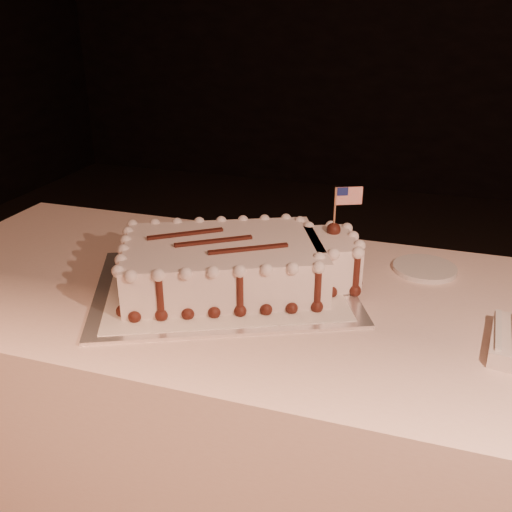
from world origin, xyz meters
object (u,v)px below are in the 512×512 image
(banquet_table, at_px, (370,443))
(side_plate, at_px, (425,268))
(cake_board, at_px, (224,286))
(sheet_cake, at_px, (237,263))

(banquet_table, height_order, side_plate, side_plate)
(cake_board, xyz_separation_m, sheet_cake, (0.03, 0.01, 0.06))
(banquet_table, bearing_deg, sheet_cake, 178.72)
(sheet_cake, bearing_deg, side_plate, 28.94)
(sheet_cake, relative_size, side_plate, 3.74)
(banquet_table, relative_size, sheet_cake, 4.05)
(sheet_cake, bearing_deg, cake_board, -155.40)
(banquet_table, distance_m, sheet_cake, 0.56)
(banquet_table, xyz_separation_m, cake_board, (-0.38, -0.01, 0.38))
(banquet_table, xyz_separation_m, side_plate, (0.07, 0.24, 0.38))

